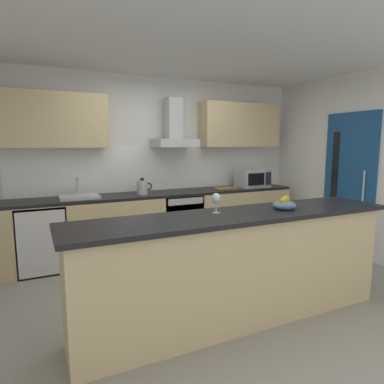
# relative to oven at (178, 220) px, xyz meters

# --- Properties ---
(ground) EXTENTS (5.86, 4.63, 0.02)m
(ground) POSITION_rel_oven_xyz_m (-0.24, -1.47, -0.47)
(ground) COLOR gray
(ceiling) EXTENTS (5.86, 4.63, 0.02)m
(ceiling) POSITION_rel_oven_xyz_m (-0.24, -1.47, 2.15)
(ceiling) COLOR white
(wall_back) EXTENTS (5.86, 0.12, 2.60)m
(wall_back) POSITION_rel_oven_xyz_m (-0.24, 0.41, 0.84)
(wall_back) COLOR white
(wall_back) RESTS_ON ground
(wall_right) EXTENTS (0.12, 4.63, 2.60)m
(wall_right) POSITION_rel_oven_xyz_m (2.25, -1.47, 0.84)
(wall_right) COLOR white
(wall_right) RESTS_ON ground
(backsplash_tile) EXTENTS (4.13, 0.02, 0.66)m
(backsplash_tile) POSITION_rel_oven_xyz_m (-0.24, 0.33, 0.77)
(backsplash_tile) COLOR white
(counter_back) EXTENTS (4.28, 0.60, 0.90)m
(counter_back) POSITION_rel_oven_xyz_m (-0.24, 0.03, -0.01)
(counter_back) COLOR #D1B784
(counter_back) RESTS_ON ground
(counter_island) EXTENTS (3.06, 0.64, 1.00)m
(counter_island) POSITION_rel_oven_xyz_m (-0.32, -2.11, 0.05)
(counter_island) COLOR #D1B784
(counter_island) RESTS_ON ground
(upper_cabinets) EXTENTS (4.22, 0.32, 0.70)m
(upper_cabinets) POSITION_rel_oven_xyz_m (-0.24, 0.18, 1.45)
(upper_cabinets) COLOR #D1B784
(side_door) EXTENTS (0.08, 0.85, 2.05)m
(side_door) POSITION_rel_oven_xyz_m (2.17, -1.19, 0.57)
(side_door) COLOR navy
(side_door) RESTS_ON ground
(oven) EXTENTS (0.60, 0.62, 0.80)m
(oven) POSITION_rel_oven_xyz_m (0.00, 0.00, 0.00)
(oven) COLOR slate
(oven) RESTS_ON ground
(refrigerator) EXTENTS (0.58, 0.60, 0.85)m
(refrigerator) POSITION_rel_oven_xyz_m (-1.89, -0.00, -0.03)
(refrigerator) COLOR white
(refrigerator) RESTS_ON ground
(microwave) EXTENTS (0.50, 0.38, 0.30)m
(microwave) POSITION_rel_oven_xyz_m (1.32, -0.03, 0.59)
(microwave) COLOR #B7BABC
(microwave) RESTS_ON counter_back
(sink) EXTENTS (0.50, 0.40, 0.26)m
(sink) POSITION_rel_oven_xyz_m (-1.41, 0.01, 0.47)
(sink) COLOR silver
(sink) RESTS_ON counter_back
(kettle) EXTENTS (0.29, 0.15, 0.24)m
(kettle) POSITION_rel_oven_xyz_m (-0.56, -0.03, 0.55)
(kettle) COLOR #B7BABC
(kettle) RESTS_ON counter_back
(range_hood) EXTENTS (0.62, 0.45, 0.72)m
(range_hood) POSITION_rel_oven_xyz_m (0.00, 0.13, 1.33)
(range_hood) COLOR #B7BABC
(wine_glass) EXTENTS (0.08, 0.08, 0.18)m
(wine_glass) POSITION_rel_oven_xyz_m (-0.49, -2.01, 0.67)
(wine_glass) COLOR silver
(wine_glass) RESTS_ON counter_island
(fruit_bowl) EXTENTS (0.22, 0.22, 0.13)m
(fruit_bowl) POSITION_rel_oven_xyz_m (0.17, -2.13, 0.59)
(fruit_bowl) COLOR slate
(fruit_bowl) RESTS_ON counter_island
(chopping_board) EXTENTS (0.37, 0.27, 0.02)m
(chopping_board) POSITION_rel_oven_xyz_m (0.81, -0.02, 0.45)
(chopping_board) COLOR #9E7247
(chopping_board) RESTS_ON counter_back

